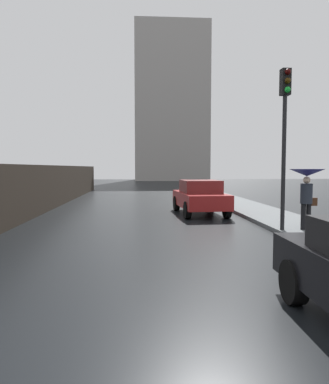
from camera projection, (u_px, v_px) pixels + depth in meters
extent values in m
cube|color=maroon|center=(200.00, 199.00, 15.40)|extent=(1.96, 4.05, 0.59)
cube|color=maroon|center=(200.00, 186.00, 15.25)|extent=(1.62, 1.84, 0.52)
cylinder|color=black|center=(176.00, 204.00, 16.60)|extent=(0.26, 0.69, 0.67)
cylinder|color=black|center=(210.00, 203.00, 16.81)|extent=(0.26, 0.69, 0.67)
cylinder|color=black|center=(187.00, 210.00, 14.02)|extent=(0.26, 0.69, 0.67)
cylinder|color=black|center=(227.00, 210.00, 14.23)|extent=(0.26, 0.69, 0.67)
cylinder|color=black|center=(294.00, 282.00, 5.25)|extent=(0.23, 0.65, 0.64)
cylinder|color=black|center=(303.00, 217.00, 10.75)|extent=(0.14, 0.14, 0.77)
cylinder|color=black|center=(308.00, 216.00, 10.80)|extent=(0.14, 0.14, 0.77)
cylinder|color=#232833|center=(306.00, 194.00, 10.73)|extent=(0.34, 0.34, 0.60)
sphere|color=beige|center=(307.00, 180.00, 10.70)|extent=(0.21, 0.21, 0.21)
cube|color=#3F2314|center=(314.00, 202.00, 10.81)|extent=(0.22, 0.14, 0.24)
cylinder|color=#4C4C51|center=(307.00, 182.00, 10.71)|extent=(0.02, 0.02, 0.79)
cone|color=navy|center=(307.00, 173.00, 10.69)|extent=(1.02, 1.02, 0.21)
cylinder|color=black|center=(284.00, 163.00, 10.61)|extent=(0.12, 0.12, 3.92)
cube|color=black|center=(285.00, 82.00, 10.45)|extent=(0.26, 0.26, 0.75)
sphere|color=#360503|center=(288.00, 72.00, 10.26)|extent=(0.17, 0.17, 0.17)
sphere|color=#392405|center=(288.00, 81.00, 10.28)|extent=(0.17, 0.17, 0.17)
sphere|color=green|center=(288.00, 90.00, 10.30)|extent=(0.17, 0.17, 0.17)
cube|color=#9E9993|center=(171.00, 105.00, 57.62)|extent=(11.35, 8.11, 23.91)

